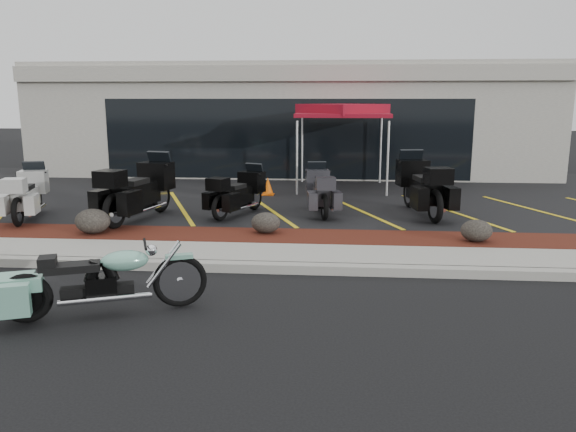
# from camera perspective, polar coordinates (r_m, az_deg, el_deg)

# --- Properties ---
(ground) EXTENTS (90.00, 90.00, 0.00)m
(ground) POSITION_cam_1_polar(r_m,az_deg,el_deg) (8.52, -6.51, -7.37)
(ground) COLOR black
(ground) RESTS_ON ground
(curb) EXTENTS (24.00, 0.25, 0.15)m
(curb) POSITION_cam_1_polar(r_m,az_deg,el_deg) (9.33, -5.45, -5.14)
(curb) COLOR gray
(curb) RESTS_ON ground
(sidewalk) EXTENTS (24.00, 1.20, 0.15)m
(sidewalk) POSITION_cam_1_polar(r_m,az_deg,el_deg) (10.00, -4.75, -3.98)
(sidewalk) COLOR gray
(sidewalk) RESTS_ON ground
(mulch_bed) EXTENTS (24.00, 1.20, 0.16)m
(mulch_bed) POSITION_cam_1_polar(r_m,az_deg,el_deg) (11.14, -3.74, -2.29)
(mulch_bed) COLOR #35120C
(mulch_bed) RESTS_ON ground
(upper_lot) EXTENTS (26.00, 9.60, 0.15)m
(upper_lot) POSITION_cam_1_polar(r_m,az_deg,el_deg) (16.39, -0.98, 2.27)
(upper_lot) COLOR black
(upper_lot) RESTS_ON ground
(dealership_building) EXTENTS (18.00, 8.16, 4.00)m
(dealership_building) POSITION_cam_1_polar(r_m,az_deg,el_deg) (22.43, 0.62, 9.79)
(dealership_building) COLOR gray
(dealership_building) RESTS_ON ground
(boulder_left) EXTENTS (0.70, 0.58, 0.49)m
(boulder_left) POSITION_cam_1_polar(r_m,az_deg,el_deg) (11.81, -19.23, -0.50)
(boulder_left) COLOR black
(boulder_left) RESTS_ON mulch_bed
(boulder_mid) EXTENTS (0.58, 0.49, 0.41)m
(boulder_mid) POSITION_cam_1_polar(r_m,az_deg,el_deg) (11.21, -2.28, -0.68)
(boulder_mid) COLOR black
(boulder_mid) RESTS_ON mulch_bed
(boulder_right) EXTENTS (0.58, 0.49, 0.41)m
(boulder_right) POSITION_cam_1_polar(r_m,az_deg,el_deg) (11.10, 18.60, -1.42)
(boulder_right) COLOR black
(boulder_right) RESTS_ON mulch_bed
(hero_cruiser) EXTENTS (2.79, 1.63, 0.96)m
(hero_cruiser) POSITION_cam_1_polar(r_m,az_deg,el_deg) (7.74, -10.94, -5.76)
(hero_cruiser) COLOR #70AF98
(hero_cruiser) RESTS_ON ground
(touring_white) EXTENTS (1.31, 2.24, 1.22)m
(touring_white) POSITION_cam_1_polar(r_m,az_deg,el_deg) (14.46, -24.27, 2.70)
(touring_white) COLOR #B8B8B4
(touring_white) RESTS_ON upper_lot
(touring_black_front) EXTENTS (1.51, 2.65, 1.45)m
(touring_black_front) POSITION_cam_1_polar(r_m,az_deg,el_deg) (13.54, -12.88, 3.39)
(touring_black_front) COLOR black
(touring_black_front) RESTS_ON upper_lot
(touring_black_mid) EXTENTS (1.47, 2.10, 1.14)m
(touring_black_mid) POSITION_cam_1_polar(r_m,az_deg,el_deg) (13.54, -3.45, 2.99)
(touring_black_mid) COLOR black
(touring_black_mid) RESTS_ON upper_lot
(touring_grey) EXTENTS (1.06, 2.08, 1.16)m
(touring_grey) POSITION_cam_1_polar(r_m,az_deg,el_deg) (13.78, 2.93, 3.19)
(touring_grey) COLOR #2E2E33
(touring_grey) RESTS_ON upper_lot
(touring_black_rear) EXTENTS (1.37, 2.61, 1.45)m
(touring_black_rear) POSITION_cam_1_polar(r_m,az_deg,el_deg) (14.09, 12.32, 3.72)
(touring_black_rear) COLOR black
(touring_black_rear) RESTS_ON upper_lot
(traffic_cone) EXTENTS (0.37, 0.37, 0.49)m
(traffic_cone) POSITION_cam_1_polar(r_m,az_deg,el_deg) (15.74, -2.06, 3.05)
(traffic_cone) COLOR #E45707
(traffic_cone) RESTS_ON upper_lot
(popup_canopy) EXTENTS (3.15, 3.15, 2.50)m
(popup_canopy) POSITION_cam_1_polar(r_m,az_deg,el_deg) (16.82, 5.55, 10.47)
(popup_canopy) COLOR silver
(popup_canopy) RESTS_ON upper_lot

